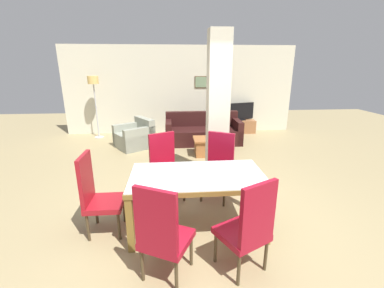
{
  "coord_description": "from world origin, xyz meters",
  "views": [
    {
      "loc": [
        -0.32,
        -3.02,
        2.12
      ],
      "look_at": [
        0.0,
        0.84,
        0.92
      ],
      "focal_mm": 24.0,
      "sensor_mm": 36.0,
      "label": 1
    }
  ],
  "objects_px": {
    "dining_table": "(197,185)",
    "floor_lamp": "(94,86)",
    "tv_stand": "(238,126)",
    "armchair": "(135,137)",
    "dining_chair_far_left": "(165,166)",
    "sofa": "(203,133)",
    "dining_chair_near_right": "(248,226)",
    "coffee_table": "(209,146)",
    "dining_chair_near_left": "(162,233)",
    "tv_screen": "(239,112)",
    "dining_chair_head_left": "(97,193)",
    "bottle": "(214,134)",
    "dining_chair_far_right": "(219,165)"
  },
  "relations": [
    {
      "from": "dining_table",
      "to": "floor_lamp",
      "type": "xyz_separation_m",
      "value": [
        -2.52,
        4.72,
        0.9
      ]
    },
    {
      "from": "tv_stand",
      "to": "floor_lamp",
      "type": "relative_size",
      "value": 0.58
    },
    {
      "from": "armchair",
      "to": "floor_lamp",
      "type": "relative_size",
      "value": 0.64
    },
    {
      "from": "dining_chair_far_left",
      "to": "floor_lamp",
      "type": "height_order",
      "value": "floor_lamp"
    },
    {
      "from": "dining_table",
      "to": "sofa",
      "type": "distance_m",
      "value": 4.0
    },
    {
      "from": "dining_chair_near_right",
      "to": "coffee_table",
      "type": "relative_size",
      "value": 1.41
    },
    {
      "from": "dining_chair_far_left",
      "to": "dining_chair_near_right",
      "type": "distance_m",
      "value": 1.92
    },
    {
      "from": "dining_chair_near_right",
      "to": "armchair",
      "type": "relative_size",
      "value": 0.92
    },
    {
      "from": "dining_chair_near_right",
      "to": "floor_lamp",
      "type": "distance_m",
      "value": 6.37
    },
    {
      "from": "armchair",
      "to": "dining_chair_near_left",
      "type": "bearing_deg",
      "value": 157.39
    },
    {
      "from": "coffee_table",
      "to": "sofa",
      "type": "bearing_deg",
      "value": 91.49
    },
    {
      "from": "tv_screen",
      "to": "coffee_table",
      "type": "bearing_deg",
      "value": 42.7
    },
    {
      "from": "dining_chair_near_left",
      "to": "armchair",
      "type": "bearing_deg",
      "value": 127.1
    },
    {
      "from": "dining_chair_far_left",
      "to": "floor_lamp",
      "type": "distance_m",
      "value": 4.48
    },
    {
      "from": "dining_chair_head_left",
      "to": "tv_stand",
      "type": "bearing_deg",
      "value": 147.64
    },
    {
      "from": "bottle",
      "to": "floor_lamp",
      "type": "bearing_deg",
      "value": 150.74
    },
    {
      "from": "coffee_table",
      "to": "tv_screen",
      "type": "distance_m",
      "value": 2.45
    },
    {
      "from": "dining_chair_far_left",
      "to": "sofa",
      "type": "bearing_deg",
      "value": -134.33
    },
    {
      "from": "floor_lamp",
      "to": "armchair",
      "type": "bearing_deg",
      "value": -40.4
    },
    {
      "from": "dining_table",
      "to": "dining_chair_head_left",
      "type": "distance_m",
      "value": 1.29
    },
    {
      "from": "tv_screen",
      "to": "dining_chair_head_left",
      "type": "bearing_deg",
      "value": 41.76
    },
    {
      "from": "dining_chair_far_right",
      "to": "tv_screen",
      "type": "distance_m",
      "value": 4.36
    },
    {
      "from": "dining_chair_far_right",
      "to": "armchair",
      "type": "xyz_separation_m",
      "value": [
        -1.72,
        2.85,
        -0.28
      ]
    },
    {
      "from": "dining_chair_far_right",
      "to": "dining_chair_near_left",
      "type": "bearing_deg",
      "value": 90.67
    },
    {
      "from": "coffee_table",
      "to": "floor_lamp",
      "type": "bearing_deg",
      "value": 149.59
    },
    {
      "from": "dining_table",
      "to": "sofa",
      "type": "height_order",
      "value": "sofa"
    },
    {
      "from": "coffee_table",
      "to": "tv_stand",
      "type": "distance_m",
      "value": 2.4
    },
    {
      "from": "armchair",
      "to": "tv_stand",
      "type": "distance_m",
      "value": 3.38
    },
    {
      "from": "dining_chair_near_right",
      "to": "dining_chair_near_left",
      "type": "bearing_deg",
      "value": 154.63
    },
    {
      "from": "dining_chair_far_left",
      "to": "dining_chair_near_left",
      "type": "bearing_deg",
      "value": 63.7
    },
    {
      "from": "dining_table",
      "to": "sofa",
      "type": "xyz_separation_m",
      "value": [
        0.57,
        3.95,
        -0.33
      ]
    },
    {
      "from": "dining_table",
      "to": "bottle",
      "type": "height_order",
      "value": "dining_table"
    },
    {
      "from": "dining_chair_near_left",
      "to": "dining_chair_head_left",
      "type": "relative_size",
      "value": 1.0
    },
    {
      "from": "dining_table",
      "to": "tv_screen",
      "type": "xyz_separation_m",
      "value": [
        1.85,
        4.95,
        0.06
      ]
    },
    {
      "from": "dining_chair_near_right",
      "to": "bottle",
      "type": "height_order",
      "value": "dining_chair_near_right"
    },
    {
      "from": "dining_chair_near_left",
      "to": "sofa",
      "type": "relative_size",
      "value": 0.52
    },
    {
      "from": "dining_chair_near_left",
      "to": "tv_screen",
      "type": "bearing_deg",
      "value": 95.04
    },
    {
      "from": "dining_table",
      "to": "tv_screen",
      "type": "distance_m",
      "value": 5.28
    },
    {
      "from": "bottle",
      "to": "tv_stand",
      "type": "distance_m",
      "value": 2.35
    },
    {
      "from": "coffee_table",
      "to": "tv_stand",
      "type": "bearing_deg",
      "value": 58.59
    },
    {
      "from": "dining_chair_far_left",
      "to": "dining_chair_head_left",
      "type": "height_order",
      "value": "same"
    },
    {
      "from": "sofa",
      "to": "tv_screen",
      "type": "xyz_separation_m",
      "value": [
        1.28,
        1.0,
        0.39
      ]
    },
    {
      "from": "coffee_table",
      "to": "tv_screen",
      "type": "bearing_deg",
      "value": 58.59
    },
    {
      "from": "coffee_table",
      "to": "tv_screen",
      "type": "xyz_separation_m",
      "value": [
        1.25,
        2.05,
        0.47
      ]
    },
    {
      "from": "dining_chair_near_right",
      "to": "tv_stand",
      "type": "relative_size",
      "value": 1.02
    },
    {
      "from": "dining_chair_far_left",
      "to": "tv_screen",
      "type": "relative_size",
      "value": 1.07
    },
    {
      "from": "sofa",
      "to": "armchair",
      "type": "relative_size",
      "value": 1.78
    },
    {
      "from": "dining_chair_near_left",
      "to": "coffee_table",
      "type": "distance_m",
      "value": 3.92
    },
    {
      "from": "dining_chair_near_left",
      "to": "dining_chair_far_right",
      "type": "distance_m",
      "value": 1.91
    },
    {
      "from": "armchair",
      "to": "sofa",
      "type": "bearing_deg",
      "value": -114.9
    }
  ]
}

